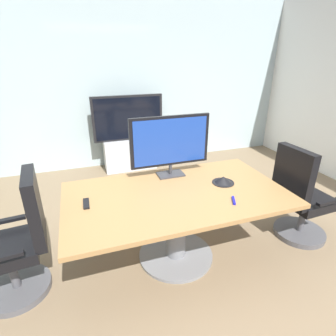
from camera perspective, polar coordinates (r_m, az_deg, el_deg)
The scene contains 10 objects.
ground_plane at distance 2.90m, azimuth 2.45°, elevation -18.94°, with size 7.39×7.39×0.00m, color #7A664C.
wall_back_glass_partition at distance 4.95m, azimuth -9.92°, elevation 17.13°, with size 6.39×0.10×2.88m, color #9EB2B7.
conference_table at distance 2.61m, azimuth 1.81°, elevation -8.81°, with size 2.05×1.15×0.74m.
office_chair_left at distance 2.65m, azimuth -29.07°, elevation -14.41°, with size 0.62×0.60×1.09m.
office_chair_right at distance 3.27m, azimuth 26.24°, elevation -6.46°, with size 0.60×0.58×1.09m.
tv_monitor at distance 2.75m, azimuth 0.49°, elevation 5.42°, with size 0.84×0.18×0.64m.
wall_display_unit at distance 4.82m, azimuth -8.21°, elevation 4.86°, with size 1.20×0.36×1.31m.
conference_phone at distance 2.74m, azimuth 11.69°, elevation -2.54°, with size 0.22×0.22×0.07m.
remote_control at distance 2.43m, azimuth -17.02°, elevation -7.25°, with size 0.05×0.17×0.02m, color black.
whiteboard_marker at distance 2.44m, azimuth 13.82°, elevation -6.72°, with size 0.13×0.02×0.02m, color #1919A5.
Camera 1 is at (-0.81, -1.99, 1.95)m, focal length 28.61 mm.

